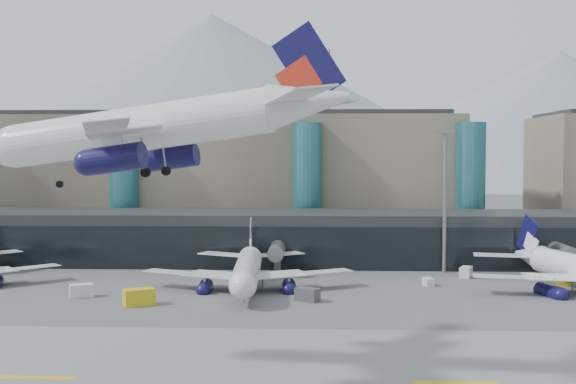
% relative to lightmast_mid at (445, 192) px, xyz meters
% --- Properties ---
extents(ground, '(900.00, 900.00, 0.00)m').
position_rel_lightmast_mid_xyz_m(ground, '(-30.00, -48.00, -14.42)').
color(ground, '#515154').
rests_on(ground, ground).
extents(runway_strip, '(400.00, 40.00, 0.04)m').
position_rel_lightmast_mid_xyz_m(runway_strip, '(-30.00, -63.00, -14.40)').
color(runway_strip, slate).
rests_on(runway_strip, ground).
extents(runway_markings, '(128.00, 1.00, 0.02)m').
position_rel_lightmast_mid_xyz_m(runway_markings, '(-30.00, -63.00, -14.37)').
color(runway_markings, gold).
rests_on(runway_markings, ground).
extents(concourse, '(170.00, 27.00, 10.00)m').
position_rel_lightmast_mid_xyz_m(concourse, '(-30.02, 9.73, -9.45)').
color(concourse, black).
rests_on(concourse, ground).
extents(terminal_main, '(130.00, 30.00, 31.00)m').
position_rel_lightmast_mid_xyz_m(terminal_main, '(-55.00, 42.00, 1.03)').
color(terminal_main, gray).
rests_on(terminal_main, ground).
extents(teal_towers, '(116.40, 19.40, 46.00)m').
position_rel_lightmast_mid_xyz_m(teal_towers, '(-44.99, 26.01, -0.41)').
color(teal_towers, '#296A73').
rests_on(teal_towers, ground).
extents(mountain_ridge, '(910.00, 400.00, 110.00)m').
position_rel_lightmast_mid_xyz_m(mountain_ridge, '(-14.03, 332.00, 31.33)').
color(mountain_ridge, gray).
rests_on(mountain_ridge, ground).
extents(lightmast_mid, '(3.00, 1.20, 25.60)m').
position_rel_lightmast_mid_xyz_m(lightmast_mid, '(0.00, 0.00, 0.00)').
color(lightmast_mid, slate).
rests_on(lightmast_mid, ground).
extents(hero_jet, '(37.64, 37.30, 12.17)m').
position_rel_lightmast_mid_xyz_m(hero_jet, '(-36.30, -62.23, 10.88)').
color(hero_jet, silver).
rests_on(hero_jet, ground).
extents(jet_parked_mid, '(35.31, 34.47, 11.38)m').
position_rel_lightmast_mid_xyz_m(jet_parked_mid, '(-33.96, -15.57, -10.11)').
color(jet_parked_mid, silver).
rests_on(jet_parked_mid, ground).
extents(jet_parked_right, '(36.05, 37.90, 12.17)m').
position_rel_lightmast_mid_xyz_m(jet_parked_right, '(17.86, -15.54, -9.82)').
color(jet_parked_right, silver).
rests_on(jet_parked_right, ground).
extents(veh_a, '(3.92, 3.12, 1.93)m').
position_rel_lightmast_mid_xyz_m(veh_a, '(-58.04, -24.58, -13.45)').
color(veh_a, silver).
rests_on(veh_a, ground).
extents(veh_c, '(3.89, 3.39, 1.92)m').
position_rel_lightmast_mid_xyz_m(veh_c, '(-24.29, -26.17, -13.46)').
color(veh_c, '#46464A').
rests_on(veh_c, ground).
extents(veh_d, '(2.87, 3.62, 1.83)m').
position_rel_lightmast_mid_xyz_m(veh_d, '(2.87, -5.19, -13.51)').
color(veh_d, silver).
rests_on(veh_d, ground).
extents(veh_e, '(3.10, 2.03, 1.64)m').
position_rel_lightmast_mid_xyz_m(veh_e, '(16.95, -12.13, -13.60)').
color(veh_e, gold).
rests_on(veh_e, ground).
extents(veh_g, '(1.78, 2.45, 1.28)m').
position_rel_lightmast_mid_xyz_m(veh_g, '(-4.86, -13.44, -13.78)').
color(veh_g, silver).
rests_on(veh_g, ground).
extents(veh_h, '(4.80, 3.96, 2.35)m').
position_rel_lightmast_mid_xyz_m(veh_h, '(-48.02, -30.00, -13.24)').
color(veh_h, gold).
rests_on(veh_h, ground).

